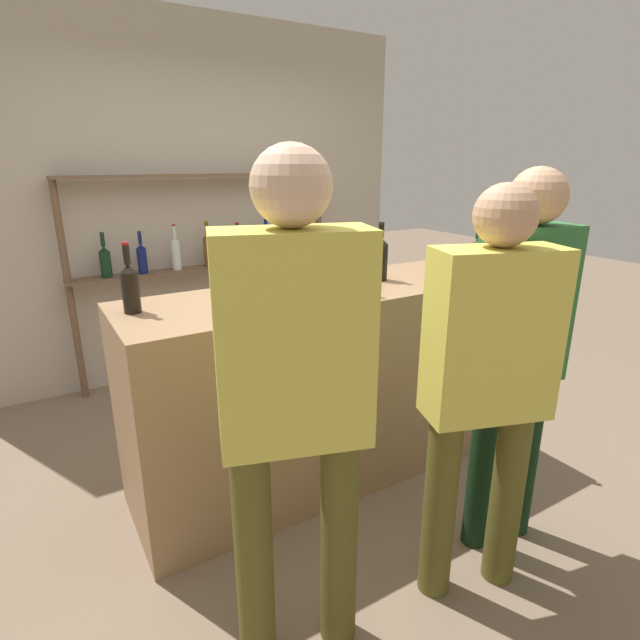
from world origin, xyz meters
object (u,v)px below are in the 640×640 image
at_px(counter_bottle_0, 476,256).
at_px(cork_jar, 268,293).
at_px(counter_bottle_2, 130,287).
at_px(counter_bottle_3, 348,266).
at_px(wine_glass, 272,268).
at_px(customer_center, 488,374).
at_px(ice_bucket, 308,270).
at_px(counter_bottle_1, 380,258).
at_px(customer_left, 295,389).
at_px(customer_right, 520,335).

distance_m(counter_bottle_0, cork_jar, 1.32).
xyz_separation_m(counter_bottle_2, counter_bottle_3, (1.01, -0.20, 0.02)).
distance_m(wine_glass, customer_center, 1.16).
height_order(counter_bottle_0, cork_jar, counter_bottle_0).
bearing_deg(ice_bucket, counter_bottle_1, 2.01).
relative_size(ice_bucket, customer_left, 0.13).
bearing_deg(cork_jar, counter_bottle_0, -0.21).
height_order(counter_bottle_1, ice_bucket, counter_bottle_1).
height_order(counter_bottle_1, wine_glass, counter_bottle_1).
relative_size(counter_bottle_0, cork_jar, 1.94).
relative_size(counter_bottle_0, counter_bottle_3, 0.90).
relative_size(counter_bottle_0, counter_bottle_1, 0.98).
xyz_separation_m(customer_right, customer_center, (-0.33, -0.12, -0.06)).
relative_size(wine_glass, cork_jar, 1.08).
relative_size(counter_bottle_2, ice_bucket, 1.37).
bearing_deg(customer_left, ice_bucket, -14.34).
bearing_deg(counter_bottle_1, customer_right, -87.30).
bearing_deg(customer_left, cork_jar, -1.37).
bearing_deg(customer_left, counter_bottle_3, -25.39).
xyz_separation_m(counter_bottle_3, ice_bucket, (-0.16, 0.12, -0.03)).
xyz_separation_m(counter_bottle_2, ice_bucket, (0.85, -0.08, -0.00)).
bearing_deg(counter_bottle_1, customer_left, -138.66).
height_order(customer_right, customer_center, customer_right).
xyz_separation_m(counter_bottle_1, wine_glass, (-0.65, 0.04, 0.00)).
bearing_deg(cork_jar, wine_glass, 59.64).
distance_m(customer_center, customer_left, 0.76).
relative_size(ice_bucket, cork_jar, 1.40).
relative_size(counter_bottle_3, cork_jar, 2.16).
distance_m(wine_glass, cork_jar, 0.29).
relative_size(counter_bottle_1, cork_jar, 1.99).
xyz_separation_m(wine_glass, customer_center, (0.36, -1.07, -0.25)).
bearing_deg(counter_bottle_0, customer_center, -134.65).
xyz_separation_m(counter_bottle_3, wine_glass, (-0.34, 0.18, -0.01)).
height_order(counter_bottle_2, counter_bottle_3, counter_bottle_3).
relative_size(counter_bottle_2, customer_center, 0.19).
xyz_separation_m(counter_bottle_2, customer_right, (1.37, -0.97, -0.18)).
xyz_separation_m(ice_bucket, customer_right, (0.52, -0.90, -0.17)).
distance_m(counter_bottle_1, customer_center, 1.10).
height_order(wine_glass, customer_left, customer_left).
distance_m(counter_bottle_3, customer_center, 0.93).
xyz_separation_m(counter_bottle_3, customer_right, (0.35, -0.77, -0.20)).
xyz_separation_m(counter_bottle_1, counter_bottle_2, (-1.32, 0.06, -0.01)).
distance_m(counter_bottle_2, cork_jar, 0.60).
xyz_separation_m(ice_bucket, customer_center, (0.19, -1.02, -0.23)).
height_order(counter_bottle_0, counter_bottle_1, counter_bottle_1).
relative_size(counter_bottle_3, customer_left, 0.20).
xyz_separation_m(counter_bottle_0, ice_bucket, (-1.00, 0.20, -0.00)).
xyz_separation_m(counter_bottle_1, customer_center, (-0.29, -1.04, -0.25)).
height_order(counter_bottle_0, counter_bottle_3, counter_bottle_3).
height_order(counter_bottle_3, customer_right, customer_right).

